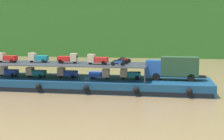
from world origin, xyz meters
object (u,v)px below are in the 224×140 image
Objects in this scene: covered_lorry at (174,67)px; motorcycle_upper_centre at (122,61)px; mini_truck_lower_bow at (130,74)px; mini_truck_upper_stern at (7,58)px; mini_truck_upper_fore at (68,58)px; mini_truck_lower_fore at (100,74)px; mini_truck_lower_stern at (8,72)px; mini_truck_lower_aft at (36,72)px; mini_truck_upper_mid at (38,58)px; motorcycle_upper_stbd at (124,60)px; mini_truck_upper_bow at (97,59)px; motorcycle_upper_port at (118,63)px; cargo_barge at (94,84)px; mini_truck_lower_mid at (67,73)px.

covered_lorry reaches higher than motorcycle_upper_centre.
mini_truck_upper_stern reaches higher than mini_truck_lower_bow.
mini_truck_lower_fore is at bearing -7.19° from mini_truck_upper_fore.
mini_truck_upper_fore reaches higher than mini_truck_lower_stern.
mini_truck_lower_stern is at bearing 178.10° from mini_truck_lower_aft.
motorcycle_upper_stbd is at bearing 7.30° from mini_truck_upper_mid.
mini_truck_upper_bow is 1.45× the size of motorcycle_upper_port.
motorcycle_upper_centre reaches higher than mini_truck_lower_aft.
mini_truck_lower_mid is at bearing -179.43° from cargo_barge.
covered_lorry is at bearing 5.96° from mini_truck_upper_bow.
mini_truck_lower_fore is 1.44× the size of motorcycle_upper_centre.
mini_truck_upper_stern is (-8.98, -0.09, 2.00)m from mini_truck_lower_mid.
mini_truck_upper_mid is at bearing 178.92° from covered_lorry.
motorcycle_upper_port and motorcycle_upper_centre have the same top height.
mini_truck_upper_bow is at bearing -168.66° from mini_truck_lower_bow.
mini_truck_lower_mid is 0.99× the size of mini_truck_upper_stern.
motorcycle_upper_port is at bearing -30.99° from cargo_barge.
mini_truck_upper_bow is at bearing -2.28° from mini_truck_lower_stern.
mini_truck_lower_bow is at bearing 7.12° from mini_truck_lower_fore.
mini_truck_lower_aft is 0.99× the size of mini_truck_lower_bow.
mini_truck_lower_mid is (4.53, 0.30, 0.00)m from mini_truck_lower_aft.
cargo_barge is at bearing 0.57° from mini_truck_lower_mid.
mini_truck_upper_mid is (-9.33, 1.06, 2.00)m from mini_truck_lower_fore.
mini_truck_upper_stern is 1.46× the size of motorcycle_upper_stbd.
mini_truck_lower_fore is (-9.87, -0.70, -1.00)m from covered_lorry.
mini_truck_lower_bow is (-5.78, -0.19, -1.00)m from covered_lorry.
mini_truck_upper_mid is (-19.20, 0.36, 1.00)m from covered_lorry.
covered_lorry is 23.51m from mini_truck_lower_stern.
mini_truck_lower_mid is 8.85m from mini_truck_lower_bow.
mini_truck_upper_fore reaches higher than motorcycle_upper_centre.
cargo_barge is 5.13m from mini_truck_upper_fore.
covered_lorry is 19.23m from mini_truck_upper_mid.
mini_truck_upper_stern and mini_truck_upper_fore have the same top height.
mini_truck_upper_bow is at bearing -166.60° from motorcycle_upper_centre.
motorcycle_upper_port is at bearing -33.56° from mini_truck_lower_fore.
mini_truck_upper_mid and mini_truck_upper_fore have the same top height.
cargo_barge is 3.58m from mini_truck_upper_bow.
mini_truck_lower_aft is 1.01× the size of mini_truck_lower_fore.
mini_truck_lower_stern is at bearing -177.32° from mini_truck_upper_fore.
cargo_barge is at bearing -149.45° from motorcycle_upper_stbd.
mini_truck_upper_stern is at bearing -169.37° from mini_truck_upper_mid.
motorcycle_upper_stbd reaches higher than mini_truck_lower_fore.
mini_truck_lower_stern is (-23.48, -0.52, -1.00)m from covered_lorry.
mini_truck_upper_stern reaches higher than mini_truck_lower_aft.
covered_lorry is 10.22m from mini_truck_upper_bow.
mini_truck_lower_aft is 1.01× the size of mini_truck_lower_mid.
mini_truck_lower_aft is 1.46× the size of motorcycle_upper_stbd.
mini_truck_lower_mid is at bearing 171.36° from mini_truck_upper_bow.
mini_truck_upper_mid is 1.47× the size of motorcycle_upper_stbd.
mini_truck_upper_stern reaches higher than motorcycle_upper_centre.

